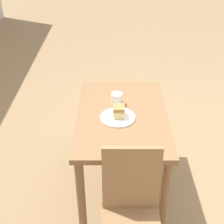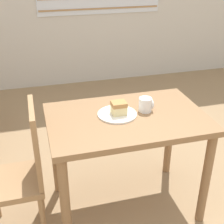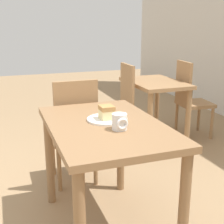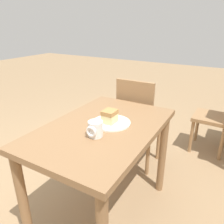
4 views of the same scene
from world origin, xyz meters
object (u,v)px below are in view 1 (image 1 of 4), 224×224
object	(u,v)px
dining_table_near	(122,127)
coffee_mug	(117,99)
chair_near_window	(131,213)
plate	(118,117)
cake_slice	(119,111)

from	to	relation	value
dining_table_near	coffee_mug	size ratio (longest dim) A/B	10.89
chair_near_window	plate	xyz separation A→B (m)	(0.63, 0.07, 0.28)
plate	coffee_mug	xyz separation A→B (m)	(0.20, 0.01, 0.04)
dining_table_near	cake_slice	size ratio (longest dim) A/B	10.90
plate	chair_near_window	bearing A→B (deg)	-173.43
chair_near_window	coffee_mug	bearing A→B (deg)	95.48
plate	cake_slice	distance (m)	0.05
dining_table_near	chair_near_window	size ratio (longest dim) A/B	1.13
dining_table_near	coffee_mug	xyz separation A→B (m)	(0.14, 0.04, 0.17)
coffee_mug	dining_table_near	bearing A→B (deg)	-164.59
coffee_mug	chair_near_window	bearing A→B (deg)	-174.52
dining_table_near	cake_slice	bearing A→B (deg)	152.13
cake_slice	chair_near_window	bearing A→B (deg)	-174.10
plate	coffee_mug	distance (m)	0.20
chair_near_window	coffee_mug	world-z (taller)	chair_near_window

